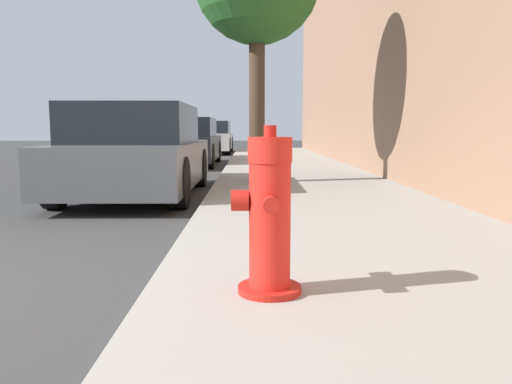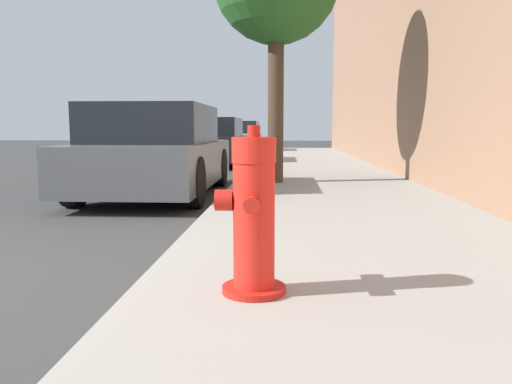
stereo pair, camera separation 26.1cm
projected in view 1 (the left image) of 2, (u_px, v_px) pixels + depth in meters
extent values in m
cube|color=#99968E|center=(405.00, 292.00, 2.88)|extent=(2.94, 40.00, 0.15)
cylinder|color=red|center=(270.00, 289.00, 2.65)|extent=(0.34, 0.34, 0.04)
cylinder|color=red|center=(270.00, 225.00, 2.61)|extent=(0.22, 0.22, 0.66)
cylinder|color=red|center=(270.00, 150.00, 2.56)|extent=(0.23, 0.23, 0.13)
cylinder|color=red|center=(270.00, 131.00, 2.55)|extent=(0.07, 0.07, 0.06)
cylinder|color=red|center=(271.00, 205.00, 2.44)|extent=(0.08, 0.08, 0.08)
cylinder|color=red|center=(269.00, 197.00, 2.74)|extent=(0.08, 0.08, 0.08)
cylinder|color=red|center=(240.00, 200.00, 2.59)|extent=(0.09, 0.11, 0.11)
cube|color=#4C5156|center=(139.00, 163.00, 7.50)|extent=(1.74, 4.00, 0.62)
cube|color=black|center=(135.00, 124.00, 7.27)|extent=(1.60, 2.20, 0.55)
cylinder|color=black|center=(109.00, 168.00, 8.74)|extent=(0.20, 0.66, 0.66)
cylinder|color=black|center=(200.00, 168.00, 8.76)|extent=(0.20, 0.66, 0.66)
cylinder|color=black|center=(54.00, 183.00, 6.28)|extent=(0.20, 0.66, 0.66)
cylinder|color=black|center=(180.00, 183.00, 6.30)|extent=(0.20, 0.66, 0.66)
cube|color=black|center=(185.00, 148.00, 13.86)|extent=(1.76, 4.31, 0.62)
cube|color=black|center=(184.00, 127.00, 13.62)|extent=(1.62, 2.37, 0.50)
cylinder|color=black|center=(165.00, 151.00, 15.20)|extent=(0.20, 0.65, 0.65)
cylinder|color=black|center=(217.00, 151.00, 15.22)|extent=(0.20, 0.65, 0.65)
cylinder|color=black|center=(146.00, 156.00, 12.55)|extent=(0.20, 0.65, 0.65)
cylinder|color=black|center=(210.00, 156.00, 12.57)|extent=(0.20, 0.65, 0.65)
cube|color=#B7B7BC|center=(209.00, 141.00, 20.46)|extent=(1.79, 4.09, 0.64)
cube|color=black|center=(209.00, 127.00, 20.23)|extent=(1.64, 2.25, 0.49)
cylinder|color=black|center=(193.00, 144.00, 21.73)|extent=(0.20, 0.67, 0.67)
cylinder|color=black|center=(231.00, 144.00, 21.75)|extent=(0.20, 0.67, 0.67)
cylinder|color=black|center=(186.00, 146.00, 19.22)|extent=(0.20, 0.67, 0.67)
cylinder|color=black|center=(228.00, 146.00, 19.24)|extent=(0.20, 0.67, 0.67)
cylinder|color=#423323|center=(257.00, 104.00, 7.99)|extent=(0.25, 0.25, 2.53)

